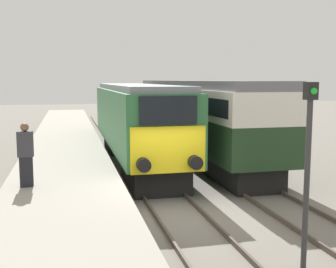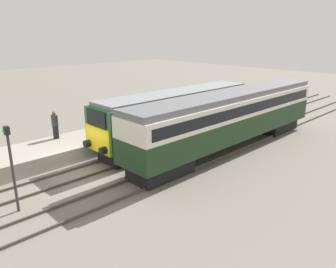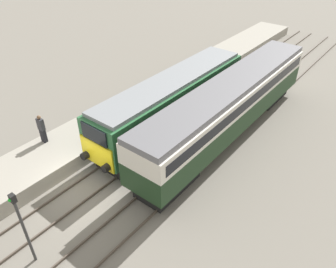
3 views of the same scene
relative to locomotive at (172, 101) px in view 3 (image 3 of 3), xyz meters
name	(u,v)px [view 3 (image 3 of 3)]	position (x,y,z in m)	size (l,w,h in m)	color
ground_plane	(80,193)	(0.00, -8.15, -2.11)	(120.00, 120.00, 0.00)	slate
platform_left	(136,108)	(-3.30, -0.15, -1.64)	(3.50, 50.00, 0.93)	#9E998C
rails_near_track	(142,148)	(0.00, -3.15, -2.04)	(1.51, 60.00, 0.14)	#4C4238
rails_far_track	(185,170)	(3.40, -3.15, -2.04)	(1.50, 60.00, 0.14)	#4C4238
locomotive	(172,101)	(0.00, 0.00, 0.00)	(2.70, 13.78, 3.78)	black
passenger_carriage	(230,103)	(3.40, 1.63, 0.29)	(2.75, 17.31, 3.96)	black
person_on_platform	(42,129)	(-4.33, -7.17, -0.25)	(0.44, 0.26, 1.85)	black
signal_post	(22,224)	(1.70, -12.03, 0.24)	(0.24, 0.28, 3.96)	#333333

